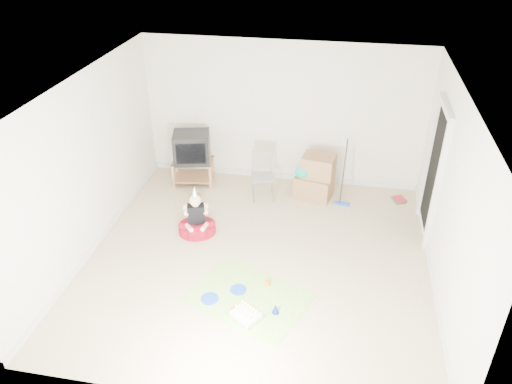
% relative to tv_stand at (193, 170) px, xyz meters
% --- Properties ---
extents(ground, '(5.00, 5.00, 0.00)m').
position_rel_tv_stand_xyz_m(ground, '(1.57, -2.01, -0.27)').
color(ground, '#C8B390').
rests_on(ground, ground).
extents(doorway_recess, '(0.02, 0.90, 2.05)m').
position_rel_tv_stand_xyz_m(doorway_recess, '(4.05, -0.81, 0.75)').
color(doorway_recess, black).
rests_on(doorway_recess, ground).
extents(tv_stand, '(0.80, 0.56, 0.46)m').
position_rel_tv_stand_xyz_m(tv_stand, '(0.00, 0.00, 0.00)').
color(tv_stand, '#966943').
rests_on(tv_stand, ground).
extents(crt_tv, '(0.74, 0.66, 0.55)m').
position_rel_tv_stand_xyz_m(crt_tv, '(-0.00, -0.00, 0.46)').
color(crt_tv, black).
rests_on(crt_tv, tv_stand).
extents(folding_chair, '(0.46, 0.45, 0.84)m').
position_rel_tv_stand_xyz_m(folding_chair, '(1.35, -0.28, 0.14)').
color(folding_chair, gray).
rests_on(folding_chair, ground).
extents(cardboard_boxes, '(0.71, 0.60, 0.79)m').
position_rel_tv_stand_xyz_m(cardboard_boxes, '(2.25, -0.06, 0.11)').
color(cardboard_boxes, '#926946').
rests_on(cardboard_boxes, ground).
extents(floor_mop, '(0.28, 0.37, 1.11)m').
position_rel_tv_stand_xyz_m(floor_mop, '(2.74, -0.27, -0.01)').
color(floor_mop, blue).
rests_on(floor_mop, ground).
extents(book_pile, '(0.26, 0.29, 0.05)m').
position_rel_tv_stand_xyz_m(book_pile, '(3.74, 0.04, -0.25)').
color(book_pile, '#236B44').
rests_on(book_pile, ground).
extents(seated_woman, '(0.74, 0.74, 0.84)m').
position_rel_tv_stand_xyz_m(seated_woman, '(0.51, -1.54, -0.09)').
color(seated_woman, maroon).
rests_on(seated_woman, ground).
extents(party_mat, '(1.81, 1.58, 0.01)m').
position_rel_tv_stand_xyz_m(party_mat, '(1.60, -2.87, -0.27)').
color(party_mat, '#E7309B').
rests_on(party_mat, ground).
extents(birthday_cake, '(0.43, 0.41, 0.15)m').
position_rel_tv_stand_xyz_m(birthday_cake, '(1.65, -3.24, -0.23)').
color(birthday_cake, white).
rests_on(birthday_cake, party_mat).
extents(blue_plate_near, '(0.23, 0.23, 0.01)m').
position_rel_tv_stand_xyz_m(blue_plate_near, '(1.44, -2.74, -0.26)').
color(blue_plate_near, blue).
rests_on(blue_plate_near, party_mat).
extents(blue_plate_far, '(0.34, 0.34, 0.01)m').
position_rel_tv_stand_xyz_m(blue_plate_far, '(1.10, -2.99, -0.26)').
color(blue_plate_far, blue).
rests_on(blue_plate_far, party_mat).
extents(orange_cup_near, '(0.07, 0.07, 0.07)m').
position_rel_tv_stand_xyz_m(orange_cup_near, '(1.81, -2.56, -0.23)').
color(orange_cup_near, '#D16117').
rests_on(orange_cup_near, party_mat).
extents(orange_cup_far, '(0.10, 0.10, 0.08)m').
position_rel_tv_stand_xyz_m(orange_cup_far, '(1.47, -3.17, -0.23)').
color(orange_cup_far, '#D16117').
rests_on(orange_cup_far, party_mat).
extents(blue_party_hat, '(0.14, 0.14, 0.14)m').
position_rel_tv_stand_xyz_m(blue_party_hat, '(2.00, -3.08, -0.20)').
color(blue_party_hat, '#1A26B9').
rests_on(blue_party_hat, party_mat).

